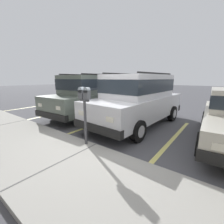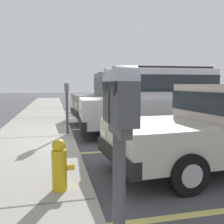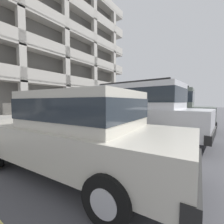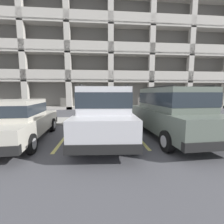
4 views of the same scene
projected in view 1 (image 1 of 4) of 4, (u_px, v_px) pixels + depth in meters
ground_plane at (101, 147)px, 4.21m from camera, size 80.00×80.00×0.10m
sidewalk at (61, 164)px, 3.18m from camera, size 40.00×2.20×0.12m
parking_stall_lines at (97, 124)px, 6.16m from camera, size 11.94×4.80×0.01m
silver_suv at (138, 98)px, 5.90m from camera, size 2.19×4.87×2.03m
dark_hatchback at (91, 94)px, 7.47m from camera, size 2.20×4.88×2.03m
parking_meter_near at (85, 102)px, 3.78m from camera, size 0.35×0.12×1.51m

